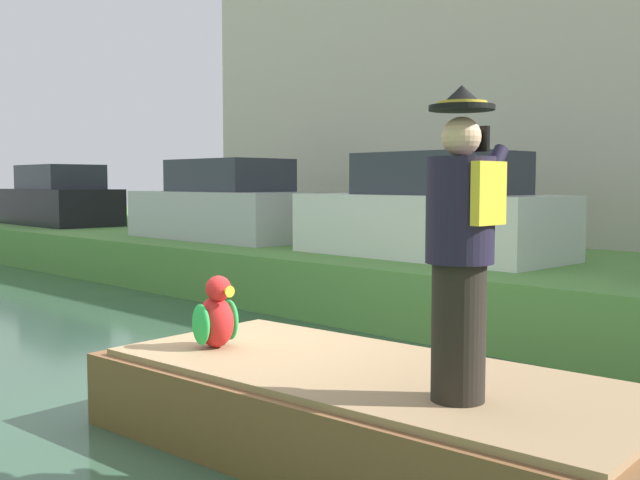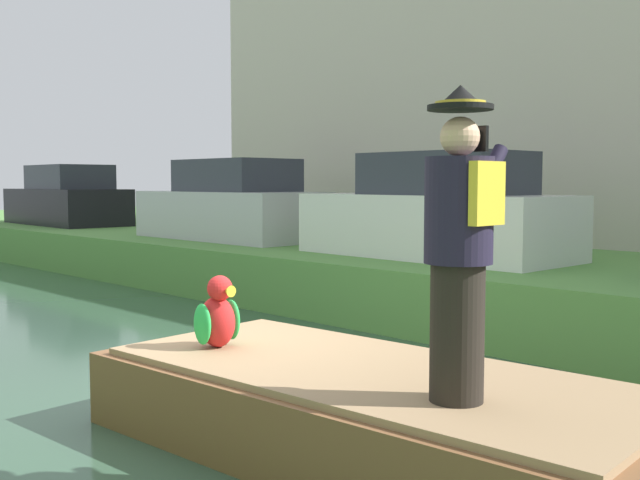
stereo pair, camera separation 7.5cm
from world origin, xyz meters
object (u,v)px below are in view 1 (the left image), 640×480
Objects in this scene: parrot_plush at (216,317)px; parked_car_white at (431,213)px; parked_car_silver at (224,206)px; person_pirate at (461,245)px; boat at (370,412)px; parked_car_dark at (58,200)px.

parked_car_white is at bearing 19.19° from parrot_plush.
parked_car_silver is at bearing 51.51° from parrot_plush.
parked_car_white is (5.29, 1.84, 0.59)m from parrot_plush.
person_pirate is at bearing -86.32° from parrot_plush.
person_pirate is 3.25× the size of parrot_plush.
boat is 1.52m from person_pirate.
parked_car_silver is at bearing 90.00° from parked_car_white.
boat is 15.59m from parked_car_dark.
person_pirate is at bearing -142.14° from parked_car_white.
parked_car_dark is at bearing 90.00° from parked_car_silver.
boat is at bearing -121.91° from parked_car_silver.
parrot_plush reaches higher than boat.
parked_car_white and parked_car_silver have the same top height.
parked_car_silver is 0.99× the size of parked_car_dark.
person_pirate reaches higher than parrot_plush.
parked_car_dark reaches higher than parrot_plush.
parked_car_dark is (0.00, 6.78, 0.00)m from parked_car_silver.
boat is 1.07× the size of parked_car_dark.
parrot_plush is at bearing -160.81° from parked_car_white.
parked_car_dark is (5.15, 15.60, -0.09)m from person_pirate.
parked_car_silver is at bearing 58.09° from boat.
parked_car_dark reaches higher than boat.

